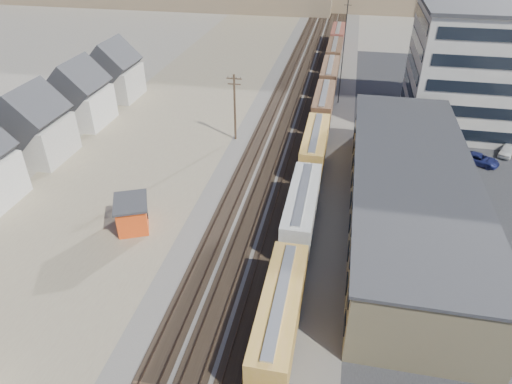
% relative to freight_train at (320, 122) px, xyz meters
% --- Properties ---
extents(ballast_bed, '(18.00, 200.00, 0.06)m').
position_rel_freight_train_xyz_m(ballast_bed, '(-3.80, 5.55, -2.76)').
color(ballast_bed, '#4C4742').
rests_on(ballast_bed, ground).
extents(dirt_yard, '(24.00, 180.00, 0.03)m').
position_rel_freight_train_xyz_m(dirt_yard, '(-23.80, -4.45, -2.78)').
color(dirt_yard, '#73634F').
rests_on(dirt_yard, ground).
extents(asphalt_lot, '(26.00, 120.00, 0.04)m').
position_rel_freight_train_xyz_m(asphalt_lot, '(18.20, -9.45, -2.77)').
color(asphalt_lot, '#232326').
rests_on(asphalt_lot, ground).
extents(rail_tracks, '(11.40, 200.00, 0.24)m').
position_rel_freight_train_xyz_m(rail_tracks, '(-4.35, 5.55, -2.68)').
color(rail_tracks, black).
rests_on(rail_tracks, ground).
extents(freight_train, '(3.00, 119.74, 4.46)m').
position_rel_freight_train_xyz_m(freight_train, '(0.00, 0.00, 0.00)').
color(freight_train, black).
rests_on(freight_train, ground).
extents(warehouse, '(12.40, 40.40, 7.25)m').
position_rel_freight_train_xyz_m(warehouse, '(11.18, -19.45, 0.86)').
color(warehouse, tan).
rests_on(warehouse, ground).
extents(office_tower, '(22.60, 18.60, 18.45)m').
position_rel_freight_train_xyz_m(office_tower, '(24.15, 10.50, 6.47)').
color(office_tower, '#9E998E').
rests_on(office_tower, ground).
extents(utility_pole_north, '(2.20, 0.32, 10.00)m').
position_rel_freight_train_xyz_m(utility_pole_north, '(-12.30, -2.45, 2.50)').
color(utility_pole_north, '#382619').
rests_on(utility_pole_north, ground).
extents(radio_mast, '(1.20, 0.16, 18.00)m').
position_rel_freight_train_xyz_m(radio_mast, '(2.20, 15.55, 6.33)').
color(radio_mast, black).
rests_on(radio_mast, ground).
extents(townhouse_row, '(8.15, 68.16, 10.47)m').
position_rel_freight_train_xyz_m(townhouse_row, '(-37.80, -19.45, 1.54)').
color(townhouse_row, '#B7B2A8').
rests_on(townhouse_row, ground).
extents(maintenance_shed, '(5.11, 5.64, 3.37)m').
position_rel_freight_train_xyz_m(maintenance_shed, '(-18.10, -26.20, -1.07)').
color(maintenance_shed, '#E24715').
rests_on(maintenance_shed, ground).
extents(parked_car_blue, '(5.68, 4.45, 1.43)m').
position_rel_freight_train_xyz_m(parked_car_blue, '(22.19, -3.40, -2.08)').
color(parked_car_blue, navy).
rests_on(parked_car_blue, ground).
extents(parked_car_far, '(3.29, 4.55, 1.44)m').
position_rel_freight_train_xyz_m(parked_car_far, '(26.57, 0.12, -2.07)').
color(parked_car_far, silver).
rests_on(parked_car_far, ground).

